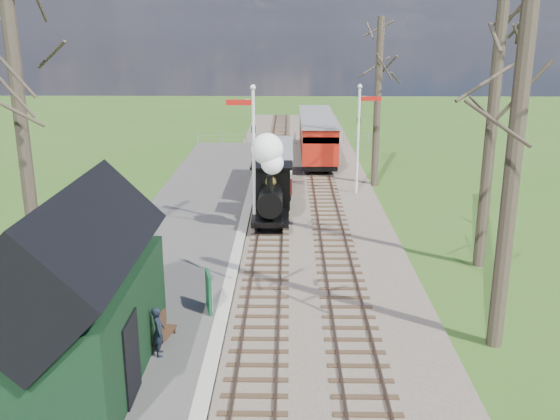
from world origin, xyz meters
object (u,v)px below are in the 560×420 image
at_px(coach, 274,166).
at_px(bench, 159,331).
at_px(red_carriage_a, 319,143).
at_px(station_shed, 76,297).
at_px(person, 158,331).
at_px(semaphore_far, 360,131).
at_px(red_carriage_b, 315,129).
at_px(semaphore_near, 252,148).
at_px(sign_board, 209,292).
at_px(locomotive, 271,184).

relative_size(coach, bench, 5.17).
height_order(red_carriage_a, bench, red_carriage_a).
distance_m(station_shed, person, 2.41).
relative_size(semaphore_far, red_carriage_b, 1.04).
distance_m(station_shed, red_carriage_a, 25.33).
height_order(semaphore_near, sign_board, semaphore_near).
bearing_deg(station_shed, locomotive, 71.11).
relative_size(station_shed, sign_board, 5.15).
bearing_deg(bench, red_carriage_b, 79.30).
xyz_separation_m(sign_board, person, (-0.98, -2.66, 0.06)).
bearing_deg(red_carriage_a, coach, -114.20).
bearing_deg(red_carriage_a, person, -102.50).
bearing_deg(red_carriage_b, locomotive, -98.56).
height_order(semaphore_far, person, semaphore_far).
height_order(semaphore_far, sign_board, semaphore_far).
xyz_separation_m(semaphore_far, bench, (-7.10, -16.35, -2.82)).
bearing_deg(locomotive, red_carriage_b, 81.44).
height_order(station_shed, person, station_shed).
relative_size(locomotive, sign_board, 3.41).
relative_size(coach, red_carriage_a, 1.21).
distance_m(red_carriage_b, sign_board, 26.59).
xyz_separation_m(semaphore_near, bench, (-1.96, -10.35, -3.09)).
distance_m(sign_board, person, 2.84).
bearing_deg(red_carriage_b, bench, -100.70).
xyz_separation_m(coach, bench, (-2.73, -16.93, -0.89)).
bearing_deg(red_carriage_a, bench, -103.20).
xyz_separation_m(semaphore_near, red_carriage_b, (3.37, 17.87, -2.02)).
bearing_deg(station_shed, coach, 76.98).
distance_m(semaphore_near, semaphore_far, 7.91).
height_order(red_carriage_b, bench, red_carriage_b).
height_order(semaphore_far, coach, semaphore_far).
bearing_deg(red_carriage_a, sign_board, -101.47).
relative_size(semaphore_far, coach, 0.86).
height_order(coach, red_carriage_b, red_carriage_b).
height_order(bench, person, person).
height_order(locomotive, sign_board, locomotive).
relative_size(semaphore_far, locomotive, 1.37).
distance_m(semaphore_near, red_carriage_b, 18.29).
xyz_separation_m(station_shed, person, (1.71, 0.97, -1.40)).
bearing_deg(person, locomotive, -23.27).
bearing_deg(locomotive, sign_board, -100.18).
xyz_separation_m(semaphore_near, coach, (0.77, 6.58, -2.20)).
xyz_separation_m(station_shed, bench, (1.57, 1.66, -1.73)).
distance_m(semaphore_near, locomotive, 1.92).
xyz_separation_m(coach, red_carriage_b, (2.60, 11.28, 0.17)).
distance_m(station_shed, bench, 2.86).
bearing_deg(bench, semaphore_near, 79.27).
bearing_deg(semaphore_far, red_carriage_b, 98.50).
xyz_separation_m(semaphore_near, locomotive, (0.76, 0.52, -1.68)).
distance_m(semaphore_far, bench, 18.04).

